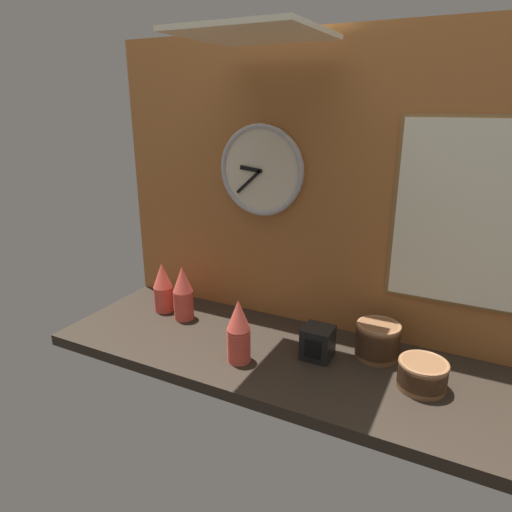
% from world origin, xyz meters
% --- Properties ---
extents(ground_plane, '(1.60, 0.56, 0.04)m').
position_xyz_m(ground_plane, '(0.00, 0.00, -0.02)').
color(ground_plane, black).
extents(wall_tiled_back, '(1.60, 0.03, 1.05)m').
position_xyz_m(wall_tiled_back, '(0.00, 0.27, 0.53)').
color(wall_tiled_back, '#A3602D').
rests_on(wall_tiled_back, ground_plane).
extents(cup_stack_center, '(0.08, 0.08, 0.22)m').
position_xyz_m(cup_stack_center, '(-0.10, -0.11, 0.11)').
color(cup_stack_center, '#DB4C3D').
rests_on(cup_stack_center, ground_plane).
extents(cup_stack_left, '(0.08, 0.08, 0.22)m').
position_xyz_m(cup_stack_left, '(-0.44, 0.06, 0.11)').
color(cup_stack_left, '#DB4C3D').
rests_on(cup_stack_left, ground_plane).
extents(cup_stack_far_left, '(0.08, 0.08, 0.20)m').
position_xyz_m(cup_stack_far_left, '(-0.56, 0.08, 0.10)').
color(cup_stack_far_left, '#DB4C3D').
rests_on(cup_stack_far_left, ground_plane).
extents(bowl_stack_right, '(0.15, 0.15, 0.12)m').
position_xyz_m(bowl_stack_right, '(0.30, 0.12, 0.06)').
color(bowl_stack_right, brown).
rests_on(bowl_stack_right, ground_plane).
extents(bowl_stack_far_right, '(0.15, 0.15, 0.09)m').
position_xyz_m(bowl_stack_far_right, '(0.47, 0.00, 0.05)').
color(bowl_stack_far_right, brown).
rests_on(bowl_stack_far_right, ground_plane).
extents(wall_clock, '(0.34, 0.03, 0.34)m').
position_xyz_m(wall_clock, '(-0.19, 0.23, 0.58)').
color(wall_clock, beige).
extents(menu_board, '(0.45, 0.01, 0.60)m').
position_xyz_m(menu_board, '(0.51, 0.24, 0.48)').
color(menu_board, olive).
extents(napkin_dispenser, '(0.10, 0.10, 0.11)m').
position_xyz_m(napkin_dispenser, '(0.13, 0.02, 0.05)').
color(napkin_dispenser, black).
rests_on(napkin_dispenser, ground_plane).
extents(ceiling_light_panel, '(0.40, 0.40, 0.02)m').
position_xyz_m(ceiling_light_panel, '(-0.10, 0.00, 1.00)').
color(ceiling_light_panel, white).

